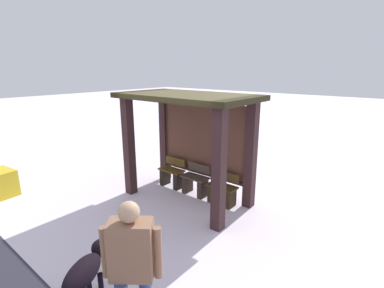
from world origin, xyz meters
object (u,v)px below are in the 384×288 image
Objects in this scene: bench_center_inside at (195,182)px; bus_shelter at (191,124)px; person_walking at (132,262)px; dog at (86,271)px; bench_right_inside at (222,191)px; bench_left_inside at (172,175)px; grit_bin at (0,183)px.

bus_shelter is at bearing -90.00° from bench_center_inside.
dog is at bearing -174.44° from person_walking.
bench_right_inside is at bearing 12.72° from bus_shelter.
bench_right_inside is at bearing 107.69° from person_walking.
bus_shelter is at bearing -167.28° from bench_right_inside.
bench_right_inside is (0.78, 0.00, -0.01)m from bench_center_inside.
bench_left_inside is at bearing -179.97° from bench_center_inside.
dog is at bearing -86.28° from bench_right_inside.
person_walking reaches higher than bench_right_inside.
grit_bin is at bearing 174.61° from dog.
bench_center_inside is at bearing 0.03° from bench_left_inside.
person_walking is at bearing -52.14° from bench_left_inside.
dog is (0.23, -3.49, 0.19)m from bench_right_inside.
bench_left_inside is at bearing 127.86° from person_walking.
person_walking is 2.43× the size of grit_bin.
grit_bin is (-5.46, 0.35, -0.69)m from person_walking.
bus_shelter is 1.66m from bench_left_inside.
bench_center_inside is 1.07× the size of grit_bin.
bench_left_inside is 3.92m from dog.
bench_center_inside is at bearing -180.00° from bench_right_inside.
dog is (1.01, -3.49, 0.19)m from bench_center_inside.
bench_left_inside is at bearing 117.13° from dog.
dog is at bearing -73.09° from bus_shelter.
bus_shelter is at bearing 38.67° from grit_bin.
bench_right_inside is 3.50m from dog.
bench_left_inside is 0.44× the size of person_walking.
person_walking is (2.65, -3.40, 0.69)m from bench_left_inside.
bench_center_inside is 4.72m from grit_bin.
grit_bin is at bearing -145.09° from bench_right_inside.
person_walking is at bearing -3.68° from grit_bin.
bus_shelter is at bearing 106.91° from dog.
person_walking is at bearing 5.56° from dog.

